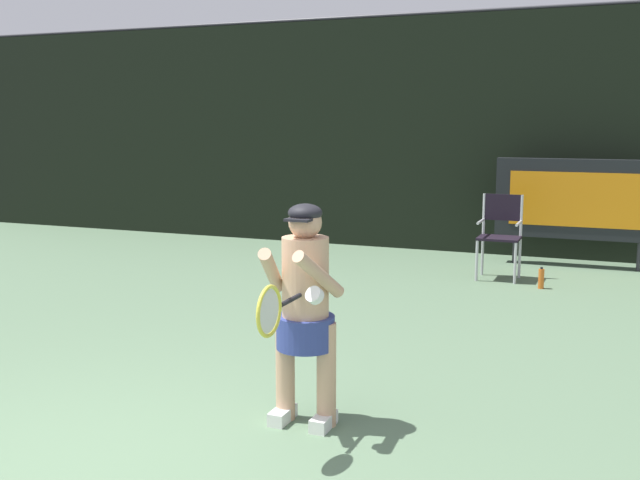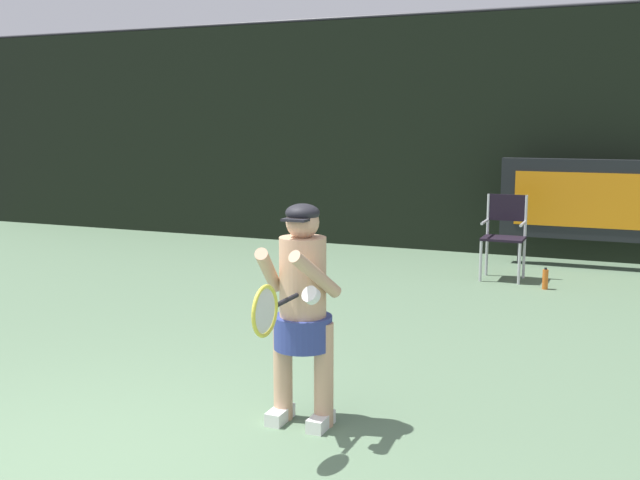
{
  "view_description": "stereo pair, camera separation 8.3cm",
  "coord_description": "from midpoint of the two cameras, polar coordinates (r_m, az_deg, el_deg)",
  "views": [
    {
      "loc": [
        2.89,
        -3.1,
        2.02
      ],
      "look_at": [
        0.58,
        2.57,
        1.05
      ],
      "focal_mm": 42.5,
      "sensor_mm": 36.0,
      "label": 1
    },
    {
      "loc": [
        2.96,
        -3.07,
        2.02
      ],
      "look_at": [
        0.58,
        2.57,
        1.05
      ],
      "focal_mm": 42.5,
      "sensor_mm": 36.0,
      "label": 2
    }
  ],
  "objects": [
    {
      "name": "scoreboard",
      "position": [
        11.02,
        18.61,
        2.93
      ],
      "size": [
        2.2,
        0.21,
        1.5
      ],
      "color": "black",
      "rests_on": "ground"
    },
    {
      "name": "umpire_chair",
      "position": [
        9.97,
        13.19,
        0.67
      ],
      "size": [
        0.52,
        0.44,
        1.08
      ],
      "color": "#B7B7BC",
      "rests_on": "ground"
    },
    {
      "name": "backdrop_screen",
      "position": [
        11.95,
        8.06,
        7.89
      ],
      "size": [
        18.0,
        0.12,
        3.66
      ],
      "color": "black",
      "rests_on": "ground"
    },
    {
      "name": "water_bottle",
      "position": [
        9.56,
        16.08,
        -2.81
      ],
      "size": [
        0.07,
        0.07,
        0.27
      ],
      "color": "#D1611E",
      "rests_on": "ground"
    },
    {
      "name": "tennis_player",
      "position": [
        5.0,
        -1.63,
        -4.95
      ],
      "size": [
        0.53,
        0.6,
        1.49
      ],
      "color": "white",
      "rests_on": "ground"
    },
    {
      "name": "tennis_racket",
      "position": [
        4.46,
        -4.25,
        -5.3
      ],
      "size": [
        0.03,
        0.6,
        0.31
      ],
      "rotation": [
        0.0,
        0.0,
        0.19
      ],
      "color": "black"
    }
  ]
}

